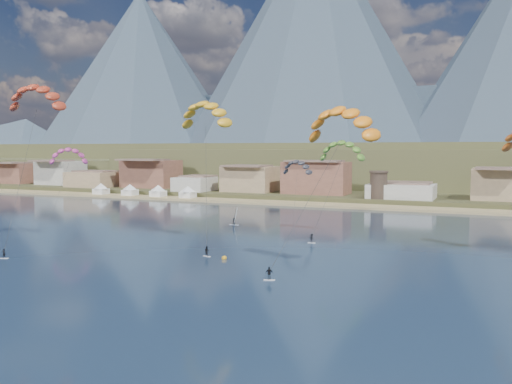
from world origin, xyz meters
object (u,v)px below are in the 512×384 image
(kitesurfer_yellow, at_px, (206,111))
(windsurfer, at_px, (235,220))
(kitesurfer_red, at_px, (36,94))
(kitesurfer_orange, at_px, (342,119))
(watchtower, at_px, (379,185))
(kitesurfer_green, at_px, (342,148))
(buoy, at_px, (224,258))

(kitesurfer_yellow, distance_m, windsurfer, 34.43)
(kitesurfer_red, bearing_deg, kitesurfer_orange, 1.17)
(kitesurfer_yellow, bearing_deg, watchtower, 79.53)
(watchtower, bearing_deg, windsurfer, -110.97)
(kitesurfer_red, xyz_separation_m, kitesurfer_orange, (54.13, 1.10, -5.50))
(kitesurfer_red, height_order, kitesurfer_green, kitesurfer_red)
(kitesurfer_red, height_order, kitesurfer_yellow, kitesurfer_red)
(kitesurfer_orange, bearing_deg, watchtower, 97.83)
(watchtower, bearing_deg, kitesurfer_orange, -82.17)
(kitesurfer_green, height_order, buoy, kitesurfer_green)
(kitesurfer_orange, height_order, buoy, kitesurfer_orange)
(watchtower, height_order, windsurfer, watchtower)
(kitesurfer_green, height_order, windsurfer, kitesurfer_green)
(kitesurfer_red, relative_size, kitesurfer_yellow, 1.10)
(kitesurfer_red, height_order, kitesurfer_orange, kitesurfer_red)
(kitesurfer_red, bearing_deg, kitesurfer_green, 35.93)
(watchtower, distance_m, windsurfer, 60.62)
(watchtower, xyz_separation_m, kitesurfer_red, (-41.26, -94.61, 20.55))
(buoy, bearing_deg, kitesurfer_orange, -7.01)
(kitesurfer_orange, relative_size, windsurfer, 6.21)
(watchtower, distance_m, kitesurfer_green, 62.62)
(watchtower, relative_size, windsurfer, 2.16)
(kitesurfer_orange, bearing_deg, kitesurfer_green, 104.70)
(windsurfer, xyz_separation_m, buoy, (15.14, -34.72, -1.13))
(kitesurfer_yellow, relative_size, kitesurfer_green, 1.31)
(kitesurfer_orange, bearing_deg, buoy, 172.99)
(watchtower, distance_m, kitesurfer_orange, 95.58)
(kitesurfer_green, xyz_separation_m, windsurfer, (-26.08, 5.06, -16.21))
(kitesurfer_red, distance_m, windsurfer, 50.04)
(kitesurfer_red, bearing_deg, watchtower, 66.44)
(kitesurfer_red, distance_m, kitesurfer_orange, 54.42)
(windsurfer, distance_m, buoy, 37.90)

